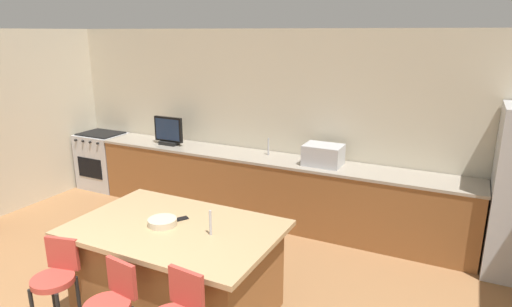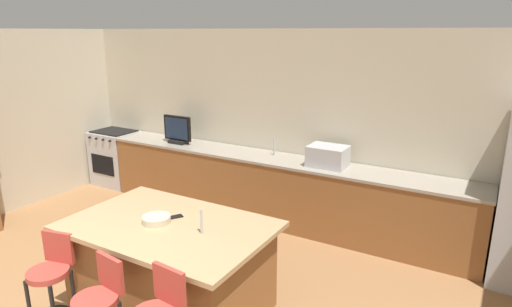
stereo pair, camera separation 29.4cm
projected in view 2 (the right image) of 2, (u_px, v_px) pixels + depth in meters
wall_back at (289, 125)px, 6.08m from camera, size 7.59×0.12×2.62m
counter_back at (273, 189)px, 6.02m from camera, size 5.40×0.62×0.92m
kitchen_island at (171, 270)px, 3.96m from camera, size 1.82×1.18×0.93m
range_oven at (116, 157)px, 7.50m from camera, size 0.73×0.63×0.94m
microwave at (328, 156)px, 5.47m from camera, size 0.48×0.36×0.26m
tv_monitor at (177, 131)px, 6.58m from camera, size 0.48×0.16×0.43m
sink_faucet_back at (274, 147)px, 5.96m from camera, size 0.02×0.02×0.24m
sink_faucet_island at (201, 221)px, 3.62m from camera, size 0.02×0.02×0.22m
bar_stool_left at (52, 279)px, 3.65m from camera, size 0.35×0.37×0.94m
fruit_bowl at (156, 219)px, 3.85m from camera, size 0.25×0.25×0.06m
cell_phone at (175, 217)px, 3.97m from camera, size 0.14×0.16×0.01m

